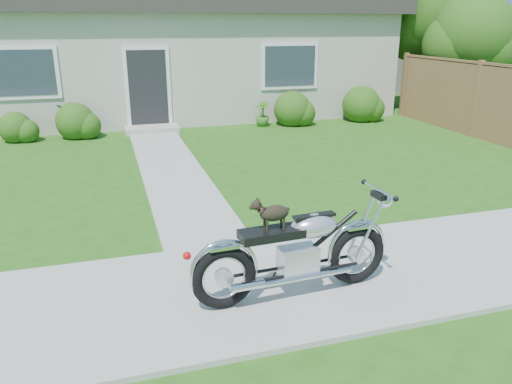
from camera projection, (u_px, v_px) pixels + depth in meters
ground at (356, 271)px, 5.86m from camera, size 80.00×80.00×0.00m
sidewalk at (356, 270)px, 5.85m from camera, size 24.00×2.20×0.04m
walkway at (170, 168)px, 9.97m from camera, size 1.20×8.00×0.03m
house at (184, 43)px, 16.03m from camera, size 12.60×7.03×4.50m
fence at (476, 100)px, 12.49m from camera, size 0.12×6.62×1.90m
tree_near at (477, 39)px, 14.38m from camera, size 2.44×2.36×3.61m
tree_far at (438, 18)px, 15.83m from camera, size 2.97×2.97×4.55m
shrub_row at (242, 112)px, 13.68m from camera, size 10.32×1.11×1.11m
potted_plant_left at (74, 121)px, 12.53m from camera, size 0.98×0.94×0.84m
potted_plant_right at (262, 114)px, 13.92m from camera, size 0.55×0.55×0.70m
motorcycle_with_dog at (298, 251)px, 5.14m from camera, size 2.22×0.60×1.11m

